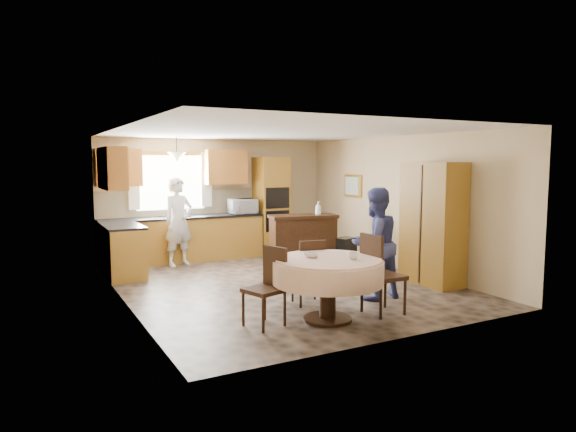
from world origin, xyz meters
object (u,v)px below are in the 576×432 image
at_px(person_sink, 179,222).
at_px(person_dining, 375,244).
at_px(cupboard, 433,224).
at_px(chair_right, 378,270).
at_px(oven_tower, 271,206).
at_px(dining_table, 328,272).
at_px(sideboard, 303,242).
at_px(chair_left, 269,282).
at_px(chair_back, 310,269).

xyz_separation_m(person_sink, person_dining, (1.85, -3.77, -0.04)).
height_order(cupboard, chair_right, cupboard).
xyz_separation_m(chair_right, person_dining, (0.44, 0.65, 0.23)).
relative_size(oven_tower, dining_table, 1.51).
height_order(sideboard, cupboard, cupboard).
xyz_separation_m(cupboard, person_sink, (-3.27, 3.46, -0.15)).
height_order(oven_tower, person_sink, oven_tower).
height_order(sideboard, person_sink, person_sink).
xyz_separation_m(chair_left, chair_back, (0.90, 0.52, -0.02)).
bearing_deg(person_sink, cupboard, -65.08).
distance_m(cupboard, dining_table, 2.76).
relative_size(sideboard, cupboard, 0.65).
height_order(oven_tower, dining_table, oven_tower).
distance_m(sideboard, person_sink, 2.45).
bearing_deg(dining_table, cupboard, 18.69).
xyz_separation_m(sideboard, chair_back, (-1.31, -2.50, 0.05)).
xyz_separation_m(dining_table, chair_back, (0.16, 0.72, -0.11)).
xyz_separation_m(dining_table, person_dining, (1.17, 0.56, 0.20)).
height_order(oven_tower, person_dining, oven_tower).
relative_size(sideboard, person_dining, 0.79).
xyz_separation_m(cupboard, chair_left, (-3.33, -0.68, -0.47)).
relative_size(oven_tower, chair_back, 2.26).
distance_m(cupboard, person_dining, 1.47).
relative_size(oven_tower, sideboard, 1.62).
height_order(oven_tower, chair_left, oven_tower).
xyz_separation_m(chair_back, person_dining, (1.01, -0.16, 0.31)).
bearing_deg(person_sink, sideboard, -45.92).
height_order(oven_tower, cupboard, oven_tower).
bearing_deg(person_sink, chair_left, -109.40).
xyz_separation_m(oven_tower, cupboard, (1.07, -3.85, -0.05)).
bearing_deg(chair_back, person_dining, -179.05).
xyz_separation_m(sideboard, dining_table, (-1.47, -3.22, 0.16)).
height_order(chair_back, chair_right, chair_right).
xyz_separation_m(oven_tower, chair_back, (-1.36, -4.00, -0.54)).
relative_size(cupboard, chair_right, 1.86).
distance_m(oven_tower, cupboard, 3.99).
xyz_separation_m(chair_left, chair_right, (1.47, -0.28, 0.06)).
bearing_deg(chair_right, sideboard, -13.39).
bearing_deg(oven_tower, chair_back, -108.79).
relative_size(sideboard, dining_table, 0.93).
bearing_deg(dining_table, person_dining, 25.64).
relative_size(chair_back, person_dining, 0.57).
bearing_deg(oven_tower, cupboard, -74.45).
relative_size(cupboard, person_sink, 1.17).
bearing_deg(chair_left, sideboard, 126.33).
relative_size(dining_table, person_dining, 0.85).
distance_m(sideboard, chair_left, 3.75).
bearing_deg(person_dining, cupboard, -171.83).
relative_size(dining_table, person_sink, 0.82).
bearing_deg(dining_table, sideboard, 65.39).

